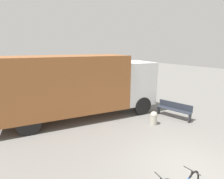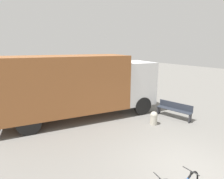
{
  "view_description": "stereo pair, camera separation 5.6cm",
  "coord_description": "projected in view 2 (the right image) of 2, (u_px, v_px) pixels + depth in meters",
  "views": [
    {
      "loc": [
        -4.66,
        -2.67,
        3.88
      ],
      "look_at": [
        -0.09,
        4.33,
        1.85
      ],
      "focal_mm": 28.0,
      "sensor_mm": 36.0,
      "label": 1
    },
    {
      "loc": [
        -4.62,
        -2.7,
        3.88
      ],
      "look_at": [
        -0.09,
        4.33,
        1.85
      ],
      "focal_mm": 28.0,
      "sensor_mm": 36.0,
      "label": 2
    }
  ],
  "objects": [
    {
      "name": "ground_plane",
      "position": [
        188.0,
        172.0,
        5.55
      ],
      "size": [
        60.0,
        60.0,
        0.0
      ],
      "primitive_type": "plane",
      "color": "slate"
    },
    {
      "name": "delivery_truck",
      "position": [
        79.0,
        84.0,
        9.5
      ],
      "size": [
        8.82,
        3.66,
        3.45
      ],
      "rotation": [
        0.0,
        0.0,
        -0.15
      ],
      "color": "#99592D",
      "rests_on": "ground"
    },
    {
      "name": "park_bench",
      "position": [
        174.0,
        109.0,
        9.77
      ],
      "size": [
        0.86,
        1.95,
        0.86
      ],
      "rotation": [
        0.0,
        0.0,
        1.82
      ],
      "color": "#282D38",
      "rests_on": "ground"
    },
    {
      "name": "bollard_near_bench",
      "position": [
        154.0,
        118.0,
        8.94
      ],
      "size": [
        0.37,
        0.37,
        0.69
      ],
      "color": "#B2AD9E",
      "rests_on": "ground"
    }
  ]
}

